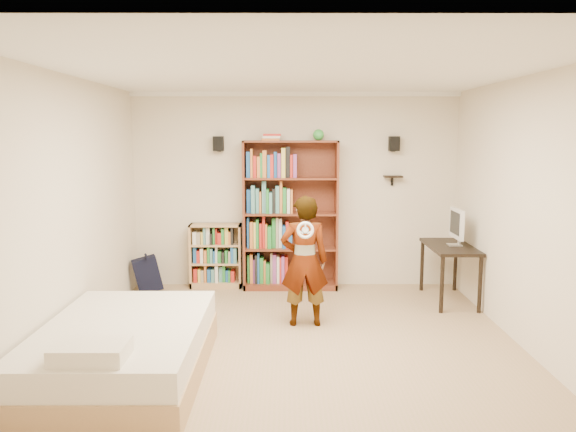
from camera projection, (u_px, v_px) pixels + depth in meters
name	position (u px, v px, depth m)	size (l,w,h in m)	color
ground	(299.00, 351.00, 5.56)	(4.50, 5.00, 0.01)	tan
room_shell	(299.00, 173.00, 5.31)	(4.52, 5.02, 2.71)	beige
crown_molding	(300.00, 75.00, 5.18)	(4.50, 5.00, 0.06)	white
speaker_left	(218.00, 144.00, 7.64)	(0.14, 0.12, 0.20)	black
speaker_right	(394.00, 144.00, 7.65)	(0.14, 0.12, 0.20)	black
wall_shelf	(393.00, 177.00, 7.73)	(0.25, 0.16, 0.03)	black
tall_bookshelf	(290.00, 215.00, 7.70)	(1.29, 0.38, 2.04)	brown
low_bookshelf	(216.00, 256.00, 7.83)	(0.71, 0.27, 0.89)	tan
computer_desk	(449.00, 273.00, 7.18)	(0.53, 1.07, 0.73)	black
imac	(455.00, 227.00, 7.08)	(0.09, 0.47, 0.47)	white
daybed	(124.00, 344.00, 4.90)	(1.37, 2.10, 0.62)	white
person	(304.00, 261.00, 6.23)	(0.53, 0.35, 1.46)	black
wii_wheel	(305.00, 230.00, 5.90)	(0.18, 0.18, 0.03)	white
navy_bag	(147.00, 274.00, 7.63)	(0.36, 0.24, 0.49)	black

